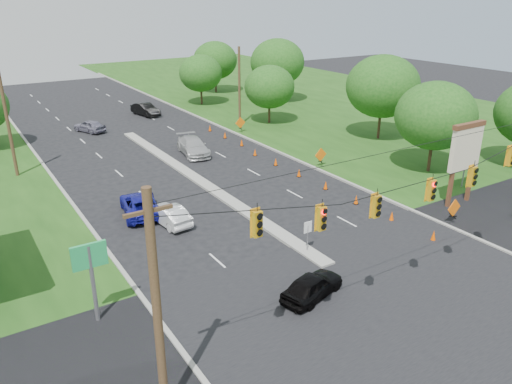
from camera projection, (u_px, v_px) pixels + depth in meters
ground at (380, 301)px, 25.20m from camera, size 160.00×160.00×0.00m
grass_right at (442, 133)px, 55.82m from camera, size 40.00×160.00×0.06m
cross_street at (380, 301)px, 25.20m from camera, size 160.00×14.00×0.02m
curb_left at (47, 171)px, 43.73m from camera, size 0.25×110.00×0.16m
curb_right at (244, 138)px, 53.77m from camera, size 0.25×110.00×0.16m
median at (197, 180)px, 41.68m from camera, size 1.00×34.00×0.18m
median_sign at (308, 231)px, 29.37m from camera, size 0.55×0.06×2.05m
signal_span at (405, 219)px, 22.55m from camera, size 25.60×0.32×9.00m
utility_pole_far_left at (8, 124)px, 40.87m from camera, size 0.28×0.28×9.00m
utility_pole_far_right at (239, 87)px, 57.22m from camera, size 0.28×0.28×9.00m
pylon_sign at (466, 151)px, 35.70m from camera, size 5.90×2.30×6.12m
cone_0 at (434, 236)px, 31.25m from camera, size 0.32×0.32×0.70m
cone_1 at (392, 216)px, 33.99m from camera, size 0.32×0.32×0.70m
cone_2 at (356, 199)px, 36.74m from camera, size 0.32×0.32×0.70m
cone_3 at (326, 185)px, 39.49m from camera, size 0.32×0.32×0.70m
cone_4 at (299, 173)px, 42.23m from camera, size 0.32×0.32×0.70m
cone_5 at (276, 162)px, 44.98m from camera, size 0.32×0.32×0.70m
cone_6 at (255, 152)px, 47.73m from camera, size 0.32×0.32×0.70m
cone_7 at (242, 143)px, 50.77m from camera, size 0.32×0.32×0.70m
cone_8 at (225, 135)px, 53.52m from camera, size 0.32×0.32×0.70m
cone_9 at (210, 128)px, 56.26m from camera, size 0.32×0.32×0.70m
work_sign_0 at (454, 209)px, 33.31m from camera, size 1.27×0.58×1.37m
work_sign_1 at (321, 155)px, 44.30m from camera, size 1.27×0.58×1.37m
work_sign_2 at (240, 123)px, 55.28m from camera, size 1.27×0.58×1.37m
tree_7 at (435, 116)px, 41.74m from camera, size 6.72×6.72×7.84m
tree_8 at (383, 86)px, 51.34m from camera, size 7.56×7.56×8.82m
tree_9 at (270, 87)px, 58.24m from camera, size 5.88×5.88×6.86m
tree_10 at (277, 62)px, 69.60m from camera, size 7.56×7.56×8.82m
tree_11 at (215, 60)px, 76.48m from camera, size 6.72×6.72×7.84m
tree_12 at (201, 73)px, 68.23m from camera, size 5.88×5.88×6.86m
black_sedan at (312, 286)px, 25.33m from camera, size 4.18×2.60×1.33m
white_sedan at (169, 214)px, 33.47m from camera, size 1.87×4.24×1.35m
blue_pickup at (140, 204)px, 34.94m from camera, size 3.33×5.51×1.43m
silver_car_far at (193, 146)px, 47.98m from camera, size 3.14×5.83×1.60m
silver_car_oncoming at (90, 126)px, 55.78m from camera, size 3.15×4.39×1.39m
dark_car_receding at (145, 109)px, 63.39m from camera, size 2.53×4.95×1.56m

